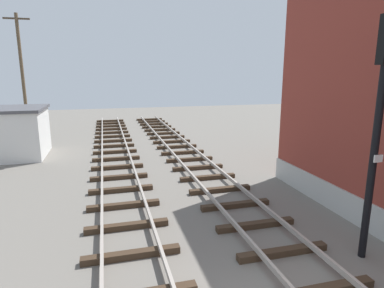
% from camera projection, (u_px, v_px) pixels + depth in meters
% --- Properties ---
extents(signal_mast, '(0.36, 0.40, 5.90)m').
position_uv_depth(signal_mast, '(379.00, 114.00, 7.59)').
color(signal_mast, black).
rests_on(signal_mast, ground).
extents(control_hut, '(3.00, 3.80, 2.76)m').
position_uv_depth(control_hut, '(18.00, 132.00, 18.16)').
color(control_hut, silver).
rests_on(control_hut, ground).
extents(utility_pole_far, '(1.80, 0.24, 8.90)m').
position_uv_depth(utility_pole_far, '(22.00, 72.00, 24.59)').
color(utility_pole_far, brown).
rests_on(utility_pole_far, ground).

